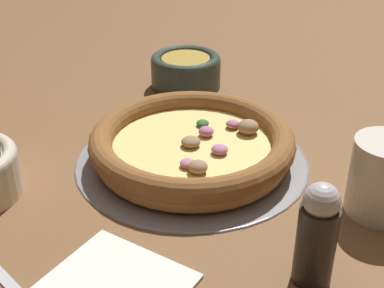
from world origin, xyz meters
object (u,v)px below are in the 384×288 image
at_px(drinking_cup, 383,178).
at_px(bowl_near, 186,70).
at_px(pizza_tray, 192,159).
at_px(napkin, 114,285).
at_px(pepper_shaker, 317,235).
at_px(pizza, 192,144).

bearing_deg(drinking_cup, bowl_near, 132.50).
xyz_separation_m(pizza_tray, drinking_cup, (0.25, -0.07, 0.04)).
distance_m(drinking_cup, napkin, 0.34).
height_order(bowl_near, pepper_shaker, pepper_shaker).
bearing_deg(pizza_tray, pizza, 11.92).
bearing_deg(pizza_tray, pepper_shaker, -51.64).
height_order(pizza, pepper_shaker, pepper_shaker).
bearing_deg(pepper_shaker, pizza, 128.24).
distance_m(napkin, pepper_shaker, 0.21).
bearing_deg(bowl_near, pizza_tray, -76.81).
bearing_deg(bowl_near, drinking_cup, -47.50).
relative_size(pizza, napkin, 1.65).
height_order(drinking_cup, pepper_shaker, pepper_shaker).
bearing_deg(pizza, pepper_shaker, -51.76).
relative_size(pizza_tray, drinking_cup, 3.41).
distance_m(pizza_tray, napkin, 0.26).
relative_size(pizza, pepper_shaker, 2.45).
height_order(pizza_tray, bowl_near, bowl_near).
bearing_deg(pepper_shaker, napkin, -165.72).
bearing_deg(bowl_near, pepper_shaker, -64.32).
relative_size(drinking_cup, pepper_shaker, 0.82).
xyz_separation_m(pizza_tray, pizza, (0.00, 0.00, 0.03)).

